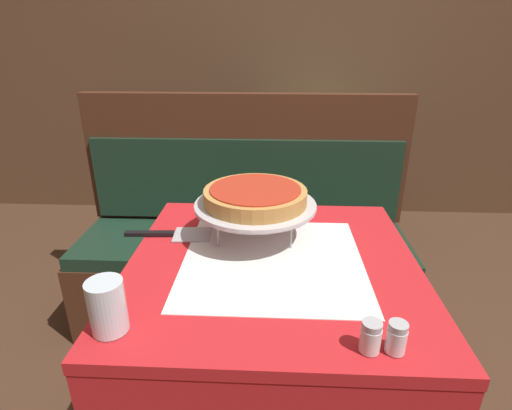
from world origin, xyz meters
TOP-DOWN VIEW (x-y plane):
  - dining_table_front at (0.00, 0.00)m, footprint 0.77×0.77m
  - dining_table_rear at (0.29, 1.59)m, footprint 0.71×0.71m
  - booth_bench at (-0.14, 0.72)m, footprint 1.50×0.49m
  - back_wall_panel at (0.00, 2.05)m, footprint 6.00×0.04m
  - pizza_pan_stand at (-0.05, 0.13)m, footprint 0.35×0.35m
  - deep_dish_pizza at (-0.05, 0.13)m, footprint 0.29×0.29m
  - pizza_server at (-0.30, 0.13)m, footprint 0.26×0.10m
  - water_glass_near at (-0.33, -0.29)m, footprint 0.07×0.07m
  - salt_shaker at (0.19, -0.32)m, footprint 0.04×0.04m
  - pepper_shaker at (0.23, -0.32)m, footprint 0.04×0.04m
  - condiment_caddy at (0.25, 1.54)m, footprint 0.14×0.14m

SIDE VIEW (x-z plane):
  - booth_bench at x=-0.14m, z-range -0.22..0.83m
  - dining_table_front at x=0.00m, z-range 0.26..0.99m
  - dining_table_rear at x=0.29m, z-range 0.26..1.00m
  - pizza_server at x=-0.30m, z-range 0.73..0.74m
  - pepper_shaker at x=0.23m, z-range 0.73..0.79m
  - salt_shaker at x=0.19m, z-range 0.73..0.79m
  - condiment_caddy at x=0.25m, z-range 0.69..0.86m
  - water_glass_near at x=-0.33m, z-range 0.73..0.84m
  - pizza_pan_stand at x=-0.05m, z-range 0.77..0.88m
  - deep_dish_pizza at x=-0.05m, z-range 0.84..0.89m
  - back_wall_panel at x=0.00m, z-range 0.00..2.40m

